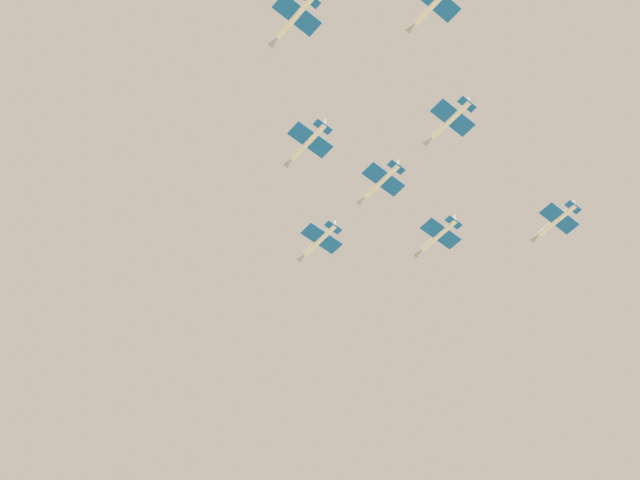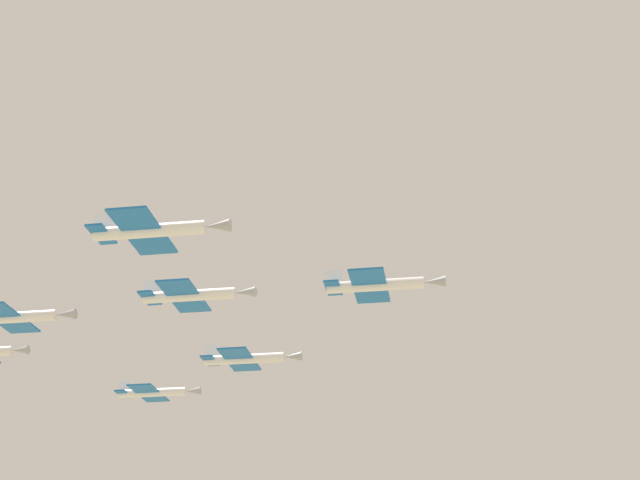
% 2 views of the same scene
% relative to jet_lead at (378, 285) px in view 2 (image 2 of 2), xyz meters
% --- Properties ---
extents(jet_lead, '(12.05, 9.34, 2.55)m').
position_rel_jet_lead_xyz_m(jet_lead, '(0.00, 0.00, 0.00)').
color(jet_lead, white).
extents(jet_port_inner, '(12.05, 9.34, 2.55)m').
position_rel_jet_lead_xyz_m(jet_port_inner, '(-23.05, 9.22, -1.15)').
color(jet_port_inner, white).
extents(jet_starboard_inner, '(12.05, 9.34, 2.55)m').
position_rel_jet_lead_xyz_m(jet_starboard_inner, '(-9.22, -23.05, -1.23)').
color(jet_starboard_inner, white).
extents(jet_port_outer, '(12.05, 9.34, 2.55)m').
position_rel_jet_lead_xyz_m(jet_port_outer, '(-17.75, -7.61, 0.09)').
color(jet_port_outer, white).
extents(jet_starboard_outer, '(12.05, 9.34, 2.55)m').
position_rel_jet_lead_xyz_m(jet_starboard_outer, '(-46.11, 18.45, 0.43)').
color(jet_starboard_outer, white).
extents(jet_port_trail, '(12.05, 9.34, 2.55)m').
position_rel_jet_lead_xyz_m(jet_port_trail, '(-35.50, -15.21, -1.22)').
color(jet_port_trail, white).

